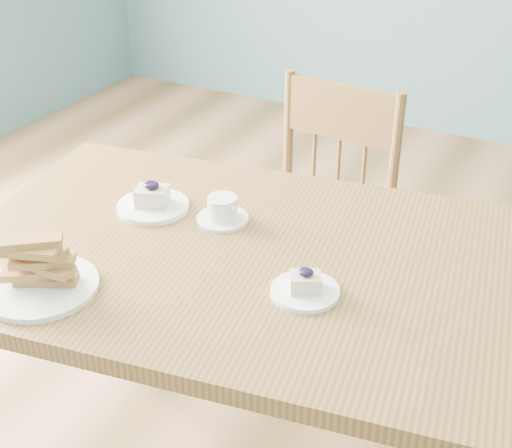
% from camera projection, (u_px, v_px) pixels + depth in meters
% --- Properties ---
extents(dining_table, '(1.51, 1.01, 0.75)m').
position_uv_depth(dining_table, '(277.00, 287.00, 1.54)').
color(dining_table, olive).
rests_on(dining_table, ground).
extents(dining_chair, '(0.44, 0.42, 0.88)m').
position_uv_depth(dining_chair, '(316.00, 228.00, 2.20)').
color(dining_chair, olive).
rests_on(dining_chair, ground).
extents(cheesecake_plate_near, '(0.14, 0.14, 0.06)m').
position_uv_depth(cheesecake_plate_near, '(305.00, 287.00, 1.39)').
color(cheesecake_plate_near, white).
rests_on(cheesecake_plate_near, dining_table).
extents(cheesecake_plate_far, '(0.17, 0.17, 0.07)m').
position_uv_depth(cheesecake_plate_far, '(153.00, 202.00, 1.68)').
color(cheesecake_plate_far, white).
rests_on(cheesecake_plate_far, dining_table).
extents(coffee_cup, '(0.12, 0.12, 0.06)m').
position_uv_depth(coffee_cup, '(223.00, 211.00, 1.63)').
color(coffee_cup, white).
rests_on(coffee_cup, dining_table).
extents(biscotti_plate, '(0.23, 0.23, 0.12)m').
position_uv_depth(biscotti_plate, '(39.00, 273.00, 1.39)').
color(biscotti_plate, white).
rests_on(biscotti_plate, dining_table).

